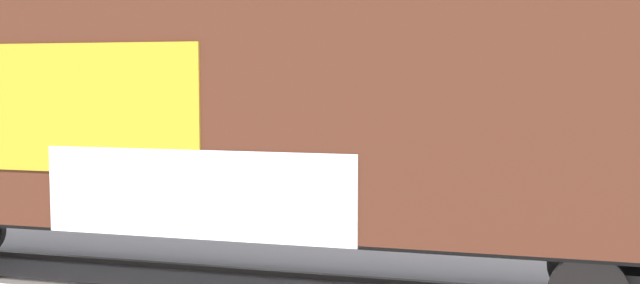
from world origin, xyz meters
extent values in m
plane|color=silver|center=(0.00, 0.00, 0.00)|extent=(260.00, 260.00, 0.00)
cube|color=#4C4742|center=(0.70, 0.72, 0.04)|extent=(59.94, 2.94, 0.08)
cube|color=#472316|center=(0.66, 0.00, 2.52)|extent=(17.76, 3.89, 2.98)
cube|color=#B2931E|center=(-1.10, -1.46, 2.60)|extent=(3.88, 0.21, 1.64)
cube|color=silver|center=(0.77, -1.55, 1.56)|extent=(4.07, 0.22, 1.10)
cube|color=black|center=(0.66, 0.00, 0.94)|extent=(17.34, 2.50, 0.20)
cylinder|color=black|center=(5.50, 0.49, 0.46)|extent=(0.92, 0.16, 0.92)
cube|color=silver|center=(0.00, 59.73, 4.41)|extent=(139.89, 32.59, 8.81)
cube|color=black|center=(-3.67, 6.80, 0.68)|extent=(4.49, 2.25, 0.72)
cube|color=#2D333D|center=(-3.98, 6.84, 1.37)|extent=(2.22, 1.82, 0.67)
cylinder|color=black|center=(-2.12, 7.47, 0.32)|extent=(0.66, 0.29, 0.64)
cylinder|color=black|center=(-2.31, 5.80, 0.32)|extent=(0.66, 0.29, 0.64)
cylinder|color=black|center=(-5.04, 7.80, 0.32)|extent=(0.66, 0.29, 0.64)
cylinder|color=black|center=(-5.23, 6.13, 0.32)|extent=(0.66, 0.29, 0.64)
cube|color=silver|center=(2.02, 6.67, 0.66)|extent=(4.58, 2.35, 0.69)
cube|color=#2D333D|center=(1.75, 6.71, 1.37)|extent=(2.15, 1.83, 0.73)
cylinder|color=black|center=(3.61, 7.27, 0.32)|extent=(0.67, 0.31, 0.64)
cylinder|color=black|center=(3.37, 5.64, 0.32)|extent=(0.67, 0.31, 0.64)
cylinder|color=black|center=(0.67, 7.71, 0.32)|extent=(0.67, 0.31, 0.64)
cylinder|color=black|center=(0.43, 6.08, 0.32)|extent=(0.67, 0.31, 0.64)
camera|label=1|loc=(4.38, -10.40, 3.00)|focal=43.78mm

